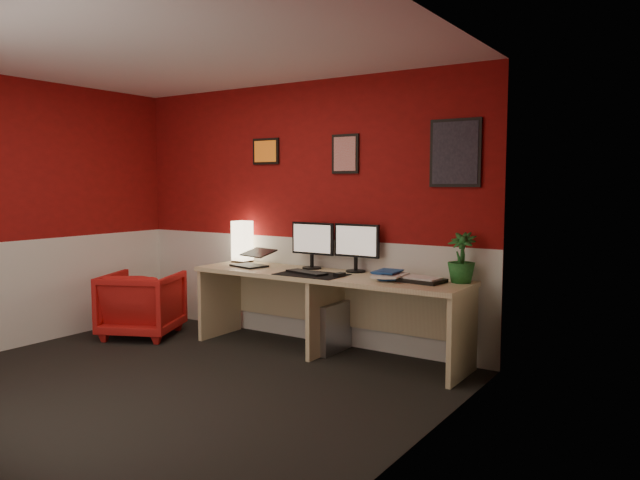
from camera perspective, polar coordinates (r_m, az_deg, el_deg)
The scene contains 26 objects.
ground at distance 4.85m, azimuth -14.25°, elevation -13.21°, with size 4.00×3.50×0.01m, color black.
ceiling at distance 4.71m, azimuth -14.97°, elevation 17.06°, with size 4.00×3.50×0.01m, color white.
wall_back at distance 5.93m, azimuth -1.96°, elevation 2.63°, with size 4.00×0.01×2.50m, color maroon.
wall_left at distance 6.24m, azimuth -27.04°, elevation 2.18°, with size 0.01×3.50×2.50m, color maroon.
wall_right at distance 3.41m, azimuth 8.61°, elevation 0.58°, with size 0.01×3.50×2.50m, color maroon.
wainscot_back at distance 6.01m, azimuth -1.97°, elevation -4.54°, with size 4.00×0.01×1.00m, color silver.
wainscot_left at distance 6.31m, azimuth -26.73°, elevation -4.63°, with size 0.01×3.50×1.00m, color silver.
wainscot_right at distance 3.55m, azimuth 8.36°, elevation -11.56°, with size 0.01×3.50×1.00m, color silver.
desk at distance 5.46m, azimuth 0.56°, elevation -6.97°, with size 2.60×0.65×0.73m, color tan.
shoji_lamp at distance 6.21m, azimuth -7.31°, elevation -0.25°, with size 0.16×0.16×0.40m, color #FFE5B2.
laptop at distance 5.87m, azimuth -6.69°, elevation -1.44°, with size 0.33×0.23×0.22m, color black.
monitor_left at distance 5.68m, azimuth -0.77°, elevation 0.19°, with size 0.45×0.06×0.58m, color black.
monitor_right at distance 5.47m, azimuth 3.39°, elevation -0.02°, with size 0.45×0.06×0.58m, color black.
desk_mat at distance 5.34m, azimuth -0.81°, elevation -3.25°, with size 0.60×0.38×0.01m, color black.
keyboard at distance 5.38m, azimuth -1.27°, elevation -3.06°, with size 0.42×0.14×0.02m, color black.
mouse at distance 5.21m, azimuth 1.85°, elevation -3.26°, with size 0.06×0.10×0.03m, color black.
book_bottom at distance 5.15m, azimuth 5.70°, elevation -3.48°, with size 0.21×0.28×0.03m, color #204B93.
book_middle at distance 5.10m, azimuth 5.42°, elevation -3.25°, with size 0.23×0.32×0.02m, color silver.
book_top at distance 5.15m, azimuth 5.35°, elevation -2.92°, with size 0.20×0.26×0.02m, color #204B93.
zen_tray at distance 5.01m, azimuth 9.53°, elevation -3.76°, with size 0.35×0.25×0.03m, color black.
potted_plant at distance 5.02m, azimuth 13.16°, elevation -1.62°, with size 0.23×0.23×0.41m, color #19591E.
pc_tower at distance 5.59m, azimuth 0.93°, elevation -8.16°, with size 0.20×0.45×0.45m, color #99999E.
armchair at distance 6.37m, azimuth -16.37°, elevation -5.79°, with size 0.69×0.71×0.65m, color red.
art_left at distance 6.16m, azimuth -5.11°, elevation 8.30°, with size 0.32×0.02×0.26m, color orange.
art_center at distance 5.63m, azimuth 2.39°, elevation 8.09°, with size 0.28×0.02×0.36m, color red.
art_right at distance 5.16m, azimuth 12.60°, elevation 7.99°, with size 0.44×0.02×0.56m, color black.
Camera 1 is at (3.41, -3.09, 1.53)m, focal length 34.05 mm.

